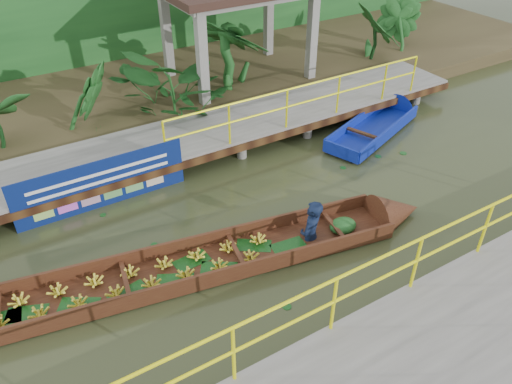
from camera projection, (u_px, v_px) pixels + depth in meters
ground at (265, 230)px, 10.09m from camera, size 80.00×80.00×0.00m
land_strip at (135, 90)px, 15.20m from camera, size 30.00×8.00×0.45m
far_dock at (192, 138)px, 12.21m from camera, size 16.00×2.06×1.66m
near_dock at (472, 346)px, 7.40m from camera, size 18.00×2.40×1.73m
foliage_backdrop at (100, 10)px, 15.92m from camera, size 30.00×0.80×4.00m
vendor_boat at (197, 261)px, 9.01m from camera, size 10.12×2.71×2.10m
moored_blue_boat at (388, 117)px, 13.81m from camera, size 3.92×2.23×0.91m
blue_banner at (102, 184)px, 10.44m from camera, size 3.64×0.04×1.14m
tropical_plants at (234, 64)px, 13.99m from camera, size 14.35×1.35×1.69m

